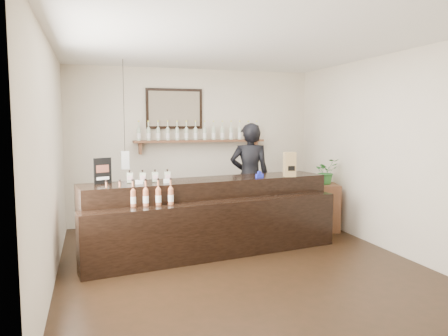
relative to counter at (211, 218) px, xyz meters
The scene contains 10 objects.
ground 0.77m from the counter, 71.29° to the right, with size 5.00×5.00×0.00m, color black.
room_shell 1.36m from the counter, 71.29° to the right, with size 5.00×5.00×5.00m.
back_wall_decor 2.21m from the counter, 88.33° to the left, with size 2.66×0.96×1.69m.
counter is the anchor object (origin of this frame).
promo_sign 1.64m from the counter, behind, with size 0.23×0.12×0.35m.
paper_bag 1.44m from the counter, ahead, with size 0.19×0.15×0.37m.
tape_dispenser 0.97m from the counter, ahead, with size 0.12×0.07×0.10m.
side_cabinet 2.28m from the counter, 15.49° to the left, with size 0.53×0.63×0.79m.
potted_plant 2.34m from the counter, 15.49° to the left, with size 0.39×0.34×0.43m, color #2B6C2B.
shopkeeper 1.48m from the counter, 45.95° to the left, with size 0.75×0.49×2.06m, color black.
Camera 1 is at (-1.80, -5.35, 1.84)m, focal length 35.00 mm.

